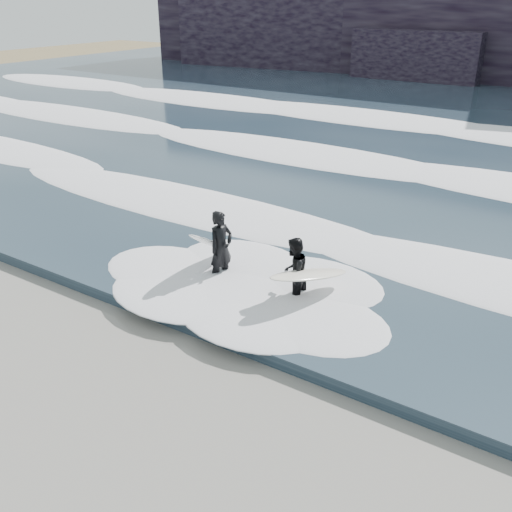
# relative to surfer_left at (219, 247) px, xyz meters

# --- Properties ---
(ground) EXTENTS (120.00, 120.00, 0.00)m
(ground) POSITION_rel_surfer_left_xyz_m (0.38, -5.36, -0.96)
(ground) COLOR olive
(ground) RESTS_ON ground
(sea) EXTENTS (90.00, 52.00, 0.30)m
(sea) POSITION_rel_surfer_left_xyz_m (0.38, 23.64, -0.81)
(sea) COLOR #243340
(sea) RESTS_ON ground
(foam_near) EXTENTS (60.00, 3.20, 0.20)m
(foam_near) POSITION_rel_surfer_left_xyz_m (0.38, 3.64, -0.56)
(foam_near) COLOR white
(foam_near) RESTS_ON sea
(foam_mid) EXTENTS (60.00, 4.00, 0.24)m
(foam_mid) POSITION_rel_surfer_left_xyz_m (0.38, 10.64, -0.54)
(foam_mid) COLOR white
(foam_mid) RESTS_ON sea
(foam_far) EXTENTS (60.00, 4.80, 0.30)m
(foam_far) POSITION_rel_surfer_left_xyz_m (0.38, 19.64, -0.51)
(foam_far) COLOR white
(foam_far) RESTS_ON sea
(surfer_left) EXTENTS (1.11, 1.86, 1.91)m
(surfer_left) POSITION_rel_surfer_left_xyz_m (0.00, 0.00, 0.00)
(surfer_left) COLOR black
(surfer_left) RESTS_ON ground
(surfer_right) EXTENTS (1.43, 2.33, 1.68)m
(surfer_right) POSITION_rel_surfer_left_xyz_m (2.18, 0.03, -0.11)
(surfer_right) COLOR black
(surfer_right) RESTS_ON ground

